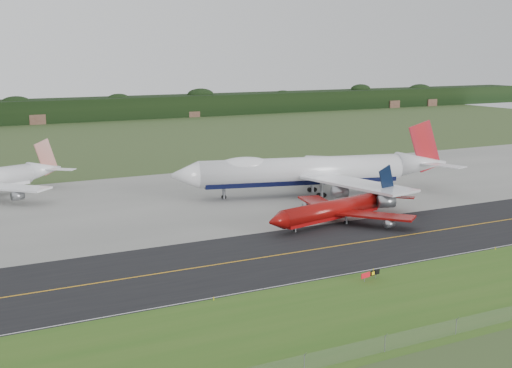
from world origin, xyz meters
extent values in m
plane|color=#3B5327|center=(0.00, 0.00, 0.00)|extent=(600.00, 600.00, 0.00)
cube|color=#315C1B|center=(0.00, -35.00, 0.01)|extent=(400.00, 30.00, 0.01)
cube|color=black|center=(0.00, -4.00, 0.01)|extent=(400.00, 32.00, 0.02)
cube|color=slate|center=(0.00, 51.00, 0.01)|extent=(400.00, 78.00, 0.01)
cube|color=orange|center=(0.00, -4.00, 0.03)|extent=(400.00, 0.40, 0.00)
cube|color=silver|center=(0.00, -19.50, 0.03)|extent=(400.00, 0.25, 0.00)
plane|color=slate|center=(0.00, -48.00, 1.10)|extent=(320.00, 0.00, 320.00)
cylinder|color=slate|center=(0.00, -48.00, 1.10)|extent=(0.10, 0.10, 2.20)
cube|color=black|center=(0.00, 275.00, 6.00)|extent=(700.00, 24.00, 12.00)
cylinder|color=white|center=(25.12, 41.41, 6.70)|extent=(54.50, 20.14, 6.92)
cube|color=black|center=(25.12, 41.41, 4.45)|extent=(51.44, 17.80, 2.42)
cone|color=white|center=(-4.58, 48.97, 6.70)|extent=(8.31, 8.38, 6.92)
cone|color=white|center=(58.48, 32.92, 7.22)|extent=(15.64, 10.25, 6.92)
ellipsoid|color=white|center=(10.34, 45.18, 8.60)|extent=(15.13, 9.18, 4.41)
cube|color=white|center=(30.48, 24.14, 5.49)|extent=(15.40, 32.12, 0.59)
cube|color=white|center=(38.09, 54.02, 5.49)|extent=(27.13, 30.09, 0.59)
cube|color=red|center=(59.23, 32.73, 11.92)|extent=(9.77, 2.99, 14.33)
cylinder|color=gray|center=(26.53, 25.84, 3.60)|extent=(4.38, 3.75, 2.91)
cylinder|color=gray|center=(33.81, 54.42, 3.60)|extent=(4.38, 3.75, 2.91)
cylinder|color=gray|center=(29.28, 11.31, 3.60)|extent=(4.38, 3.75, 2.91)
cylinder|color=gray|center=(43.17, 65.87, 3.60)|extent=(4.38, 3.75, 2.91)
cylinder|color=black|center=(5.06, 46.52, 0.62)|extent=(1.35, 0.85, 1.25)
cylinder|color=slate|center=(28.40, 36.65, 2.31)|extent=(1.18, 1.18, 4.63)
cylinder|color=black|center=(28.40, 36.65, 0.62)|extent=(1.36, 0.91, 1.25)
cylinder|color=slate|center=(30.28, 44.03, 2.31)|extent=(1.18, 1.18, 4.63)
cylinder|color=black|center=(30.28, 44.03, 0.62)|extent=(1.36, 0.91, 1.25)
cylinder|color=maroon|center=(14.53, 11.65, 3.26)|extent=(29.64, 10.61, 3.99)
cube|color=#970B0B|center=(14.53, 11.65, 1.96)|extent=(27.97, 9.30, 1.40)
cone|color=maroon|center=(-1.63, 7.87, 3.26)|extent=(4.50, 4.73, 3.99)
cone|color=maroon|center=(32.68, 15.90, 3.56)|extent=(8.49, 5.66, 3.99)
cube|color=maroon|center=(21.33, 4.80, 2.56)|extent=(14.34, 16.21, 0.45)
cube|color=maroon|center=(17.58, 20.81, 2.56)|extent=(8.58, 17.18, 0.45)
cube|color=black|center=(33.23, 16.03, 6.57)|extent=(6.21, 1.75, 9.09)
cylinder|color=gray|center=(21.93, 0.91, 1.47)|extent=(2.50, 2.13, 1.68)
cylinder|color=gray|center=(16.40, 24.56, 1.47)|extent=(2.50, 2.13, 1.68)
cylinder|color=black|center=(3.61, 9.10, 0.36)|extent=(0.77, 0.48, 0.72)
cylinder|color=slate|center=(17.33, 10.05, 1.03)|extent=(0.67, 0.67, 2.06)
cylinder|color=black|center=(17.33, 10.05, 0.36)|extent=(0.78, 0.51, 0.72)
cylinder|color=slate|center=(16.33, 14.33, 1.03)|extent=(0.67, 0.67, 2.06)
cylinder|color=black|center=(16.33, 14.33, 0.36)|extent=(0.78, 0.51, 0.72)
cone|color=white|center=(-31.72, 84.30, 5.20)|extent=(10.99, 8.14, 5.17)
cube|color=white|center=(-44.23, 68.59, 3.91)|extent=(19.72, 19.95, 0.46)
cube|color=#A2210B|center=(-31.17, 84.49, 8.56)|extent=(6.87, 2.76, 10.28)
cylinder|color=gray|center=(-42.83, 63.68, 2.50)|extent=(3.38, 2.99, 2.17)
cylinder|color=slate|center=(-3.41, -24.29, 0.32)|extent=(0.11, 0.11, 0.65)
cylinder|color=slate|center=(-0.69, -23.71, 0.32)|extent=(0.11, 0.11, 0.65)
cube|color=#AE0D18|center=(-3.14, -24.23, 1.06)|extent=(2.03, 0.59, 0.83)
cube|color=black|center=(-1.42, -23.87, 1.06)|extent=(0.94, 0.36, 0.83)
cube|color=black|center=(-0.33, -23.63, 1.06)|extent=(1.12, 0.39, 0.83)
cylinder|color=yellow|center=(-29.03, -20.50, 0.25)|extent=(0.16, 0.16, 0.50)
cylinder|color=yellow|center=(1.31, -20.50, 0.25)|extent=(0.16, 0.16, 0.50)
cylinder|color=yellow|center=(30.43, -20.50, 0.25)|extent=(0.16, 0.16, 0.50)
camera|label=1|loc=(-72.44, -114.76, 37.43)|focal=50.00mm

